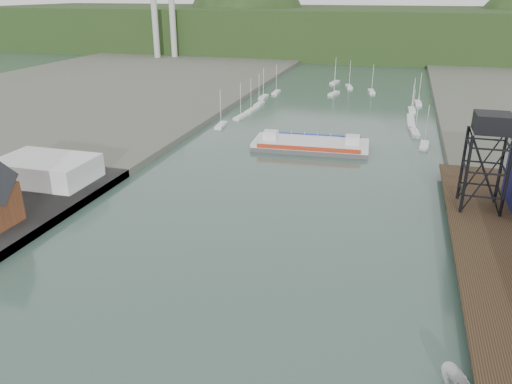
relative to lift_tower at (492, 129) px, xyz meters
The scene contains 7 objects.
east_pier 19.03m from the lift_tower, 81.25° to the right, with size 14.00×70.00×2.45m.
white_shed 80.28m from the lift_tower, behind, with size 18.00×12.00×4.50m, color silver.
lift_tower is the anchor object (origin of this frame).
marina_sailboats 89.04m from the lift_tower, 113.46° to the left, with size 57.71×92.65×0.90m.
smokestacks 224.80m from the lift_tower, 128.94° to the left, with size 11.20×8.20×60.00m.
distant_hills 246.51m from the lift_tower, 99.10° to the left, with size 500.00×120.00×80.00m.
chain_ferry 48.81m from the lift_tower, 137.25° to the left, with size 28.35×12.90×3.99m.
Camera 1 is at (20.36, -26.37, 36.14)m, focal length 35.00 mm.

